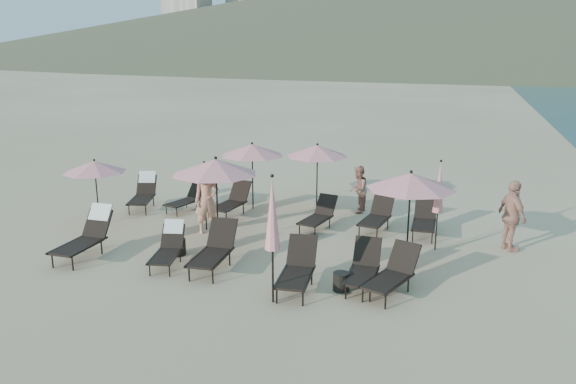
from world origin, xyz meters
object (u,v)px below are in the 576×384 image
(lounger_6, at_px, (144,192))
(umbrella_open_5, at_px, (95,167))
(umbrella_open_2, at_px, (411,181))
(lounger_3, at_px, (297,268))
(lounger_9, at_px, (319,215))
(beachgoer_a, at_px, (207,200))
(umbrella_open_3, at_px, (252,150))
(lounger_11, at_px, (424,219))
(beachgoer_b, at_px, (358,189))
(umbrella_open_4, at_px, (317,151))
(lounger_5, at_px, (392,273))
(lounger_8, at_px, (232,201))
(umbrella_closed_0, at_px, (272,215))
(lounger_1, at_px, (169,246))
(side_table_0, at_px, (178,247))
(side_table_1, at_px, (341,282))
(umbrella_open_1, at_px, (216,167))
(umbrella_closed_1, at_px, (439,188))
(umbrella_open_0, at_px, (204,169))
(beachgoer_c, at_px, (512,216))
(lounger_4, at_px, (364,268))
(lounger_2, at_px, (214,249))
(lounger_7, at_px, (186,199))
(lounger_0, at_px, (87,234))
(lounger_10, at_px, (377,215))

(lounger_6, relative_size, umbrella_open_5, 0.93)
(umbrella_open_2, bearing_deg, lounger_3, -131.55)
(lounger_9, bearing_deg, beachgoer_a, -145.13)
(umbrella_open_3, xyz_separation_m, umbrella_open_5, (-3.84, -2.96, -0.20))
(umbrella_open_3, xyz_separation_m, beachgoer_a, (-0.35, -2.73, -1.00))
(lounger_11, bearing_deg, beachgoer_b, 143.08)
(umbrella_open_4, bearing_deg, lounger_5, -61.45)
(lounger_8, height_order, umbrella_closed_0, umbrella_closed_0)
(lounger_1, bearing_deg, side_table_0, 86.52)
(side_table_1, xyz_separation_m, beachgoer_b, (-0.76, 6.05, 0.56))
(lounger_5, distance_m, umbrella_open_3, 7.59)
(lounger_6, relative_size, umbrella_closed_0, 0.68)
(beachgoer_b, bearing_deg, lounger_6, -74.73)
(umbrella_open_1, distance_m, beachgoer_b, 5.26)
(umbrella_closed_1, bearing_deg, lounger_3, -128.75)
(lounger_6, relative_size, umbrella_open_0, 0.91)
(beachgoer_b, bearing_deg, beachgoer_c, 65.75)
(umbrella_open_5, bearing_deg, side_table_1, -17.66)
(side_table_0, bearing_deg, beachgoer_c, 19.56)
(lounger_4, bearing_deg, lounger_2, 179.42)
(lounger_3, relative_size, lounger_7, 1.15)
(umbrella_open_2, bearing_deg, lounger_0, -165.34)
(umbrella_open_1, height_order, umbrella_closed_1, umbrella_closed_1)
(umbrella_closed_0, bearing_deg, lounger_3, 70.27)
(side_table_0, height_order, side_table_1, side_table_0)
(lounger_1, distance_m, lounger_5, 5.43)
(lounger_8, xyz_separation_m, lounger_10, (4.62, -0.18, -0.01))
(lounger_6, bearing_deg, side_table_1, -48.03)
(umbrella_open_5, distance_m, side_table_1, 8.53)
(lounger_1, bearing_deg, lounger_3, -20.40)
(umbrella_open_5, bearing_deg, lounger_0, -60.20)
(beachgoer_c, bearing_deg, umbrella_closed_0, 105.33)
(lounger_11, bearing_deg, lounger_7, 177.69)
(lounger_5, xyz_separation_m, umbrella_open_3, (-5.23, 5.29, 1.50))
(lounger_6, bearing_deg, umbrella_open_2, -32.12)
(lounger_6, height_order, umbrella_open_2, umbrella_open_2)
(lounger_8, relative_size, beachgoer_a, 0.92)
(lounger_11, xyz_separation_m, side_table_1, (-1.44, -4.47, -0.24))
(lounger_3, bearing_deg, umbrella_closed_0, -115.16)
(lounger_2, xyz_separation_m, lounger_3, (2.23, -0.51, -0.02))
(lounger_11, height_order, umbrella_closed_1, umbrella_closed_1)
(lounger_1, relative_size, beachgoer_a, 0.85)
(lounger_7, xyz_separation_m, umbrella_open_0, (1.48, -1.63, 1.41))
(umbrella_open_3, xyz_separation_m, side_table_1, (4.15, -5.50, -1.75))
(lounger_0, distance_m, side_table_1, 6.64)
(lounger_4, relative_size, umbrella_open_1, 0.68)
(lounger_6, height_order, umbrella_closed_1, umbrella_closed_1)
(lounger_8, bearing_deg, lounger_6, -171.08)
(lounger_5, relative_size, umbrella_closed_0, 0.66)
(lounger_5, distance_m, umbrella_open_1, 5.48)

